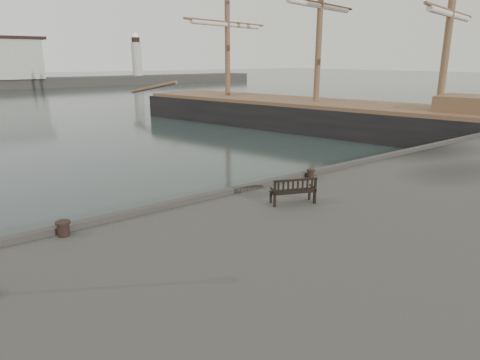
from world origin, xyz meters
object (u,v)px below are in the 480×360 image
at_px(bollard_right, 311,174).
at_px(tall_ship_main, 315,121).
at_px(bollard_left, 63,229).
at_px(bench, 293,195).

relative_size(bollard_right, tall_ship_main, 0.01).
distance_m(bollard_left, tall_ship_main, 30.38).
bearing_deg(bollard_left, tall_ship_main, 30.19).
distance_m(bench, tall_ship_main, 25.87).
relative_size(bollard_left, tall_ship_main, 0.01).
xyz_separation_m(bench, bollard_left, (-6.85, 1.82, -0.07)).
height_order(bench, tall_ship_main, tall_ship_main).
relative_size(bollard_left, bollard_right, 1.17).
distance_m(bench, bollard_left, 7.09).
height_order(bollard_left, tall_ship_main, tall_ship_main).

